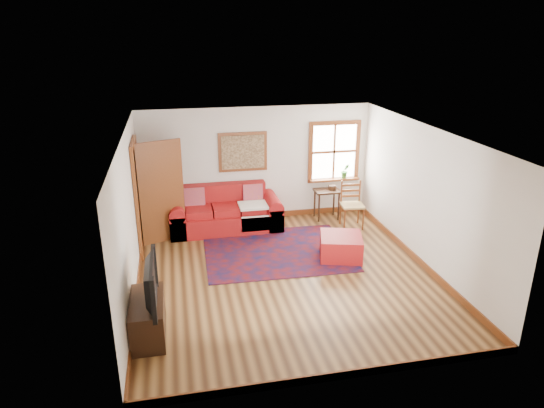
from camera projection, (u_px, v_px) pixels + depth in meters
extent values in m
plane|color=#452712|center=(285.00, 275.00, 8.43)|extent=(5.50, 5.50, 0.00)
cube|color=silver|center=(257.00, 164.00, 10.53)|extent=(5.00, 0.04, 2.50)
cube|color=silver|center=(342.00, 291.00, 5.47)|extent=(5.00, 0.04, 2.50)
cube|color=silver|center=(129.00, 219.00, 7.52)|extent=(0.04, 5.50, 2.50)
cube|color=silver|center=(424.00, 197.00, 8.48)|extent=(0.04, 5.50, 2.50)
cube|color=white|center=(286.00, 133.00, 7.57)|extent=(5.00, 5.50, 0.04)
cube|color=brown|center=(257.00, 215.00, 10.93)|extent=(5.00, 0.03, 0.12)
cube|color=brown|center=(137.00, 286.00, 7.93)|extent=(0.03, 5.50, 0.12)
cube|color=brown|center=(417.00, 259.00, 8.89)|extent=(0.03, 5.50, 0.12)
cube|color=white|center=(334.00, 152.00, 10.79)|extent=(1.00, 0.02, 1.20)
cube|color=brown|center=(335.00, 123.00, 10.55)|extent=(1.18, 0.06, 0.09)
cube|color=brown|center=(333.00, 179.00, 10.99)|extent=(1.18, 0.06, 0.09)
cube|color=brown|center=(310.00, 153.00, 10.67)|extent=(0.09, 0.06, 1.20)
cube|color=brown|center=(357.00, 151.00, 10.88)|extent=(0.09, 0.06, 1.20)
cube|color=brown|center=(334.00, 152.00, 10.77)|extent=(1.00, 0.04, 0.05)
cube|color=brown|center=(334.00, 179.00, 10.92)|extent=(1.15, 0.20, 0.04)
imported|color=#2D6924|center=(345.00, 171.00, 10.89)|extent=(0.18, 0.15, 0.33)
cube|color=black|center=(137.00, 199.00, 9.07)|extent=(0.02, 0.90, 2.05)
cube|color=brown|center=(137.00, 208.00, 8.62)|extent=(0.06, 0.09, 2.05)
cube|color=brown|center=(140.00, 191.00, 9.53)|extent=(0.06, 0.09, 2.05)
cube|color=brown|center=(133.00, 143.00, 8.71)|extent=(0.06, 1.08, 0.09)
cube|color=brown|center=(161.00, 193.00, 9.43)|extent=(0.86, 0.35, 2.05)
cube|color=silver|center=(161.00, 188.00, 9.40)|extent=(0.56, 0.22, 1.33)
cube|color=brown|center=(243.00, 152.00, 10.35)|extent=(1.05, 0.04, 0.85)
cube|color=tan|center=(243.00, 152.00, 10.32)|extent=(0.92, 0.03, 0.72)
cube|color=#580C0D|center=(277.00, 251.00, 9.30)|extent=(2.79, 2.26, 0.02)
cube|color=maroon|center=(226.00, 220.00, 10.27)|extent=(2.33, 0.96, 0.41)
cube|color=maroon|center=(223.00, 195.00, 10.44)|extent=(1.81, 0.26, 0.51)
cube|color=maroon|center=(178.00, 222.00, 10.06)|extent=(0.32, 0.96, 0.51)
cube|color=maroon|center=(272.00, 215.00, 10.45)|extent=(0.32, 0.96, 0.51)
cube|color=#CC591C|center=(195.00, 198.00, 10.15)|extent=(0.43, 0.21, 0.44)
cube|color=#CC591C|center=(253.00, 194.00, 10.39)|extent=(0.43, 0.21, 0.44)
cube|color=silver|center=(253.00, 205.00, 10.09)|extent=(0.59, 0.53, 0.04)
cube|color=maroon|center=(341.00, 247.00, 9.00)|extent=(0.94, 0.94, 0.43)
cube|color=#311B10|center=(327.00, 191.00, 10.72)|extent=(0.55, 0.42, 0.04)
cylinder|color=#311B10|center=(319.00, 208.00, 10.63)|extent=(0.04, 0.04, 0.63)
cylinder|color=#311B10|center=(339.00, 207.00, 10.72)|extent=(0.04, 0.04, 0.63)
cylinder|color=#311B10|center=(315.00, 203.00, 10.94)|extent=(0.04, 0.04, 0.63)
cylinder|color=#311B10|center=(334.00, 202.00, 11.03)|extent=(0.04, 0.04, 0.63)
cube|color=tan|center=(352.00, 205.00, 10.30)|extent=(0.50, 0.48, 0.04)
cylinder|color=brown|center=(345.00, 220.00, 10.19)|extent=(0.04, 0.04, 0.47)
cylinder|color=brown|center=(363.00, 219.00, 10.23)|extent=(0.04, 0.04, 0.47)
cylinder|color=brown|center=(341.00, 203.00, 10.46)|extent=(0.04, 0.04, 0.98)
cylinder|color=brown|center=(359.00, 202.00, 10.49)|extent=(0.04, 0.04, 0.98)
cube|color=brown|center=(351.00, 190.00, 10.38)|extent=(0.40, 0.07, 0.30)
cube|color=#311B10|center=(148.00, 318.00, 6.69)|extent=(0.45, 1.00, 0.55)
imported|color=black|center=(145.00, 283.00, 6.42)|extent=(0.14, 1.09, 0.63)
cylinder|color=silver|center=(150.00, 279.00, 6.98)|extent=(0.12, 0.12, 0.18)
cylinder|color=#FFA53F|center=(150.00, 280.00, 6.99)|extent=(0.07, 0.07, 0.12)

